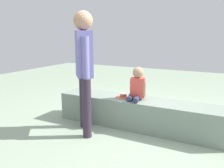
{
  "coord_description": "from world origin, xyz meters",
  "views": [
    {
      "loc": [
        1.18,
        -3.15,
        1.38
      ],
      "look_at": [
        -0.32,
        -0.26,
        0.68
      ],
      "focal_mm": 37.37,
      "sensor_mm": 36.0,
      "label": 1
    }
  ],
  "objects_px": {
    "adult_standing": "(84,62)",
    "cake_plate": "(123,96)",
    "child_seated": "(137,85)",
    "water_bottle_near_gift": "(119,99)",
    "handbag_black_leather": "(121,104)",
    "cake_box_white": "(165,115)",
    "gift_bag": "(145,104)",
    "water_bottle_far_side": "(149,112)",
    "party_cup_red": "(167,102)"
  },
  "relations": [
    {
      "from": "water_bottle_far_side",
      "to": "cake_box_white",
      "type": "distance_m",
      "value": 0.27
    },
    {
      "from": "child_seated",
      "to": "water_bottle_far_side",
      "type": "height_order",
      "value": "child_seated"
    },
    {
      "from": "adult_standing",
      "to": "cake_box_white",
      "type": "relative_size",
      "value": 5.35
    },
    {
      "from": "child_seated",
      "to": "cake_plate",
      "type": "distance_m",
      "value": 0.29
    },
    {
      "from": "water_bottle_near_gift",
      "to": "handbag_black_leather",
      "type": "xyz_separation_m",
      "value": [
        0.23,
        -0.4,
        0.04
      ]
    },
    {
      "from": "adult_standing",
      "to": "party_cup_red",
      "type": "bearing_deg",
      "value": 68.41
    },
    {
      "from": "cake_box_white",
      "to": "child_seated",
      "type": "bearing_deg",
      "value": -117.11
    },
    {
      "from": "water_bottle_near_gift",
      "to": "party_cup_red",
      "type": "height_order",
      "value": "water_bottle_near_gift"
    },
    {
      "from": "child_seated",
      "to": "water_bottle_near_gift",
      "type": "xyz_separation_m",
      "value": [
        -0.77,
        0.98,
        -0.56
      ]
    },
    {
      "from": "child_seated",
      "to": "adult_standing",
      "type": "height_order",
      "value": "adult_standing"
    },
    {
      "from": "cake_plate",
      "to": "gift_bag",
      "type": "xyz_separation_m",
      "value": [
        0.08,
        0.79,
        -0.32
      ]
    },
    {
      "from": "child_seated",
      "to": "gift_bag",
      "type": "xyz_separation_m",
      "value": [
        -0.14,
        0.8,
        -0.52
      ]
    },
    {
      "from": "cake_box_white",
      "to": "cake_plate",
      "type": "bearing_deg",
      "value": -132.12
    },
    {
      "from": "water_bottle_near_gift",
      "to": "adult_standing",
      "type": "bearing_deg",
      "value": -83.01
    },
    {
      "from": "gift_bag",
      "to": "cake_box_white",
      "type": "bearing_deg",
      "value": -27.57
    },
    {
      "from": "cake_plate",
      "to": "party_cup_red",
      "type": "bearing_deg",
      "value": 75.03
    },
    {
      "from": "water_bottle_far_side",
      "to": "cake_plate",
      "type": "bearing_deg",
      "value": -120.07
    },
    {
      "from": "child_seated",
      "to": "adult_standing",
      "type": "xyz_separation_m",
      "value": [
        -0.59,
        -0.49,
        0.37
      ]
    },
    {
      "from": "adult_standing",
      "to": "party_cup_red",
      "type": "height_order",
      "value": "adult_standing"
    },
    {
      "from": "water_bottle_far_side",
      "to": "party_cup_red",
      "type": "relative_size",
      "value": 1.83
    },
    {
      "from": "cake_plate",
      "to": "cake_box_white",
      "type": "distance_m",
      "value": 0.86
    },
    {
      "from": "adult_standing",
      "to": "cake_plate",
      "type": "distance_m",
      "value": 0.83
    },
    {
      "from": "child_seated",
      "to": "adult_standing",
      "type": "bearing_deg",
      "value": -140.11
    },
    {
      "from": "party_cup_red",
      "to": "handbag_black_leather",
      "type": "xyz_separation_m",
      "value": [
        -0.67,
        -0.76,
        0.07
      ]
    },
    {
      "from": "cake_plate",
      "to": "water_bottle_near_gift",
      "type": "bearing_deg",
      "value": 119.19
    },
    {
      "from": "adult_standing",
      "to": "water_bottle_near_gift",
      "type": "distance_m",
      "value": 1.75
    },
    {
      "from": "water_bottle_near_gift",
      "to": "cake_box_white",
      "type": "bearing_deg",
      "value": -21.14
    },
    {
      "from": "cake_plate",
      "to": "gift_bag",
      "type": "relative_size",
      "value": 0.76
    },
    {
      "from": "gift_bag",
      "to": "handbag_black_leather",
      "type": "relative_size",
      "value": 0.87
    },
    {
      "from": "child_seated",
      "to": "water_bottle_far_side",
      "type": "bearing_deg",
      "value": 83.97
    },
    {
      "from": "party_cup_red",
      "to": "gift_bag",
      "type": "bearing_deg",
      "value": -116.8
    },
    {
      "from": "gift_bag",
      "to": "child_seated",
      "type": "bearing_deg",
      "value": -80.16
    },
    {
      "from": "adult_standing",
      "to": "water_bottle_far_side",
      "type": "xyz_separation_m",
      "value": [
        0.64,
        0.96,
        -0.92
      ]
    },
    {
      "from": "adult_standing",
      "to": "gift_bag",
      "type": "bearing_deg",
      "value": 70.71
    },
    {
      "from": "water_bottle_far_side",
      "to": "handbag_black_leather",
      "type": "xyz_separation_m",
      "value": [
        -0.58,
        0.11,
        0.03
      ]
    },
    {
      "from": "adult_standing",
      "to": "gift_bag",
      "type": "relative_size",
      "value": 5.67
    },
    {
      "from": "party_cup_red",
      "to": "cake_plate",
      "type": "bearing_deg",
      "value": -104.97
    },
    {
      "from": "adult_standing",
      "to": "handbag_black_leather",
      "type": "xyz_separation_m",
      "value": [
        0.05,
        1.07,
        -0.89
      ]
    },
    {
      "from": "water_bottle_far_side",
      "to": "handbag_black_leather",
      "type": "relative_size",
      "value": 0.63
    },
    {
      "from": "adult_standing",
      "to": "gift_bag",
      "type": "distance_m",
      "value": 1.63
    },
    {
      "from": "cake_plate",
      "to": "water_bottle_near_gift",
      "type": "relative_size",
      "value": 1.16
    },
    {
      "from": "child_seated",
      "to": "party_cup_red",
      "type": "relative_size",
      "value": 4.08
    },
    {
      "from": "child_seated",
      "to": "handbag_black_leather",
      "type": "xyz_separation_m",
      "value": [
        -0.53,
        0.58,
        -0.52
      ]
    },
    {
      "from": "gift_bag",
      "to": "party_cup_red",
      "type": "distance_m",
      "value": 0.61
    },
    {
      "from": "water_bottle_near_gift",
      "to": "gift_bag",
      "type": "bearing_deg",
      "value": -16.41
    },
    {
      "from": "child_seated",
      "to": "water_bottle_near_gift",
      "type": "height_order",
      "value": "child_seated"
    },
    {
      "from": "gift_bag",
      "to": "cake_box_white",
      "type": "height_order",
      "value": "gift_bag"
    },
    {
      "from": "cake_plate",
      "to": "party_cup_red",
      "type": "distance_m",
      "value": 1.44
    },
    {
      "from": "adult_standing",
      "to": "water_bottle_near_gift",
      "type": "relative_size",
      "value": 8.72
    },
    {
      "from": "adult_standing",
      "to": "child_seated",
      "type": "bearing_deg",
      "value": 39.89
    }
  ]
}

